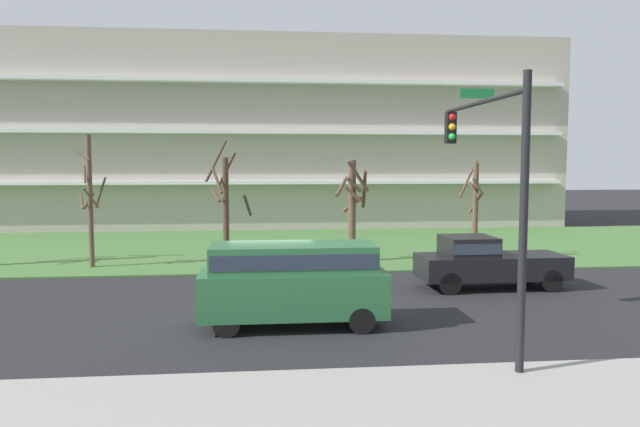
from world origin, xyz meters
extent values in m
plane|color=#232326|center=(0.00, 0.00, 0.00)|extent=(160.00, 160.00, 0.00)
cube|color=#99968E|center=(0.00, -8.00, 0.07)|extent=(80.00, 4.00, 0.15)
cube|color=#477238|center=(0.00, 14.00, 0.04)|extent=(80.00, 16.00, 0.08)
cube|color=#B2A899|center=(0.00, 27.29, 6.68)|extent=(42.70, 10.59, 13.36)
cube|color=white|center=(0.00, 21.55, 3.34)|extent=(41.00, 0.90, 0.24)
cube|color=white|center=(0.00, 21.55, 6.68)|extent=(41.00, 0.90, 0.24)
cube|color=white|center=(0.00, 21.55, 10.02)|extent=(41.00, 0.90, 0.24)
cylinder|color=brown|center=(-7.67, 8.22, 2.92)|extent=(0.22, 0.22, 5.83)
cylinder|color=brown|center=(-7.86, 7.85, 4.98)|extent=(0.83, 0.49, 0.53)
cylinder|color=brown|center=(-7.56, 7.96, 3.11)|extent=(0.64, 0.36, 0.88)
cylinder|color=brown|center=(-7.77, 8.42, 2.97)|extent=(0.51, 0.33, 0.72)
cylinder|color=brown|center=(-7.85, 8.16, 4.15)|extent=(0.24, 0.46, 0.79)
cylinder|color=brown|center=(-7.99, 8.09, 2.96)|extent=(0.37, 0.72, 0.62)
cylinder|color=brown|center=(-7.30, 8.54, 3.33)|extent=(0.75, 0.86, 1.42)
cylinder|color=#4C3828|center=(-1.80, 7.59, 2.43)|extent=(0.27, 0.27, 4.86)
cylinder|color=#4C3828|center=(-2.21, 8.00, 4.73)|extent=(0.98, 0.99, 1.85)
cylinder|color=#4C3828|center=(-0.86, 7.47, 2.81)|extent=(0.36, 1.94, 1.11)
cylinder|color=#4C3828|center=(-1.73, 7.93, 4.39)|extent=(0.82, 0.28, 1.44)
cylinder|color=#4C3828|center=(-2.14, 7.38, 3.89)|extent=(0.58, 0.83, 1.12)
cylinder|color=#4C3828|center=(-2.21, 7.40, 3.25)|extent=(0.52, 0.93, 0.58)
cylinder|color=brown|center=(3.89, 8.52, 2.38)|extent=(0.35, 0.35, 4.75)
cylinder|color=brown|center=(3.93, 8.20, 3.65)|extent=(0.76, 0.25, 0.72)
cylinder|color=brown|center=(3.89, 8.16, 3.22)|extent=(0.82, 0.18, 0.77)
cylinder|color=brown|center=(3.45, 8.80, 3.55)|extent=(0.76, 1.06, 0.93)
cylinder|color=brown|center=(3.96, 8.92, 2.70)|extent=(0.93, 0.31, 0.79)
cylinder|color=brown|center=(4.45, 8.46, 3.44)|extent=(0.28, 1.27, 1.79)
cylinder|color=brown|center=(4.09, 8.04, 4.04)|extent=(1.13, 0.58, 1.45)
cylinder|color=brown|center=(9.62, 8.18, 2.31)|extent=(0.25, 0.25, 4.62)
cylinder|color=brown|center=(9.64, 7.93, 3.54)|extent=(0.61, 0.16, 0.83)
cylinder|color=brown|center=(9.48, 8.01, 3.40)|extent=(0.49, 0.44, 0.74)
cylinder|color=brown|center=(9.71, 8.44, 2.73)|extent=(0.64, 0.30, 0.94)
cylinder|color=brown|center=(9.43, 8.64, 3.92)|extent=(1.04, 0.52, 1.78)
cube|color=#2D6B3D|center=(0.59, -2.00, 0.98)|extent=(5.21, 2.03, 1.25)
cube|color=#2D6B3D|center=(0.59, -2.00, 1.98)|extent=(4.61, 1.86, 0.75)
cube|color=#2D3847|center=(0.59, -2.00, 1.98)|extent=(4.52, 1.90, 0.41)
cylinder|color=black|center=(2.42, -1.12, 0.36)|extent=(0.72, 0.22, 0.72)
cylinder|color=black|center=(2.41, -2.90, 0.36)|extent=(0.72, 0.22, 0.72)
cylinder|color=black|center=(-1.22, -1.10, 0.36)|extent=(0.72, 0.22, 0.72)
cylinder|color=black|center=(-1.23, -2.88, 0.36)|extent=(0.72, 0.22, 0.72)
cube|color=black|center=(8.18, 2.50, 0.82)|extent=(5.45, 2.14, 0.85)
cube|color=black|center=(7.28, 2.48, 1.60)|extent=(1.85, 1.89, 0.70)
cube|color=#2D3847|center=(7.28, 2.48, 1.60)|extent=(1.81, 1.93, 0.38)
cylinder|color=black|center=(6.32, 1.56, 0.40)|extent=(0.81, 0.24, 0.80)
cylinder|color=black|center=(6.27, 3.34, 0.40)|extent=(0.81, 0.24, 0.80)
cylinder|color=black|center=(10.10, 1.66, 0.40)|extent=(0.81, 0.24, 0.80)
cylinder|color=black|center=(10.05, 3.44, 0.40)|extent=(0.81, 0.24, 0.80)
cylinder|color=black|center=(5.21, -6.60, 3.27)|extent=(0.18, 0.18, 6.54)
cylinder|color=black|center=(5.21, -3.95, 6.14)|extent=(0.12, 5.30, 0.12)
cube|color=black|center=(5.21, -1.60, 5.64)|extent=(0.28, 0.28, 0.90)
sphere|color=red|center=(5.21, -1.75, 5.94)|extent=(0.20, 0.20, 0.20)
sphere|color=#F2A519|center=(5.21, -1.75, 5.66)|extent=(0.20, 0.20, 0.20)
sphere|color=green|center=(5.21, -1.75, 5.38)|extent=(0.20, 0.20, 0.20)
cube|color=#197238|center=(5.21, -3.68, 6.39)|extent=(0.90, 0.04, 0.24)
camera|label=1|loc=(-0.31, -18.68, 4.63)|focal=33.69mm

